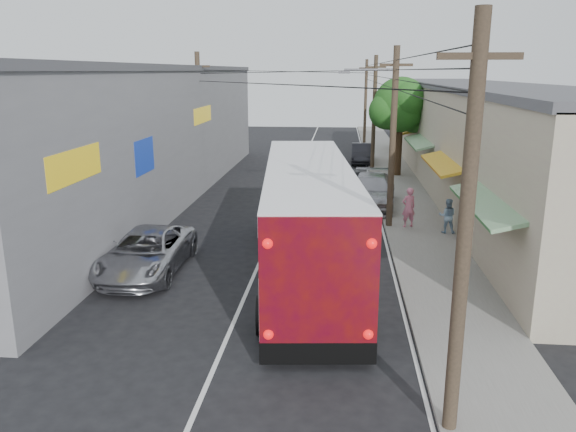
{
  "coord_description": "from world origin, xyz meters",
  "views": [
    {
      "loc": [
        2.92,
        -11.99,
        6.97
      ],
      "look_at": [
        1.13,
        7.07,
        1.99
      ],
      "focal_mm": 35.0,
      "sensor_mm": 36.0,
      "label": 1
    }
  ],
  "objects_px": {
    "parked_suv": "(371,192)",
    "pedestrian_far": "(447,216)",
    "coach_bus": "(308,218)",
    "jeepney": "(147,252)",
    "parked_car_far": "(362,153)",
    "parked_car_mid": "(358,182)",
    "pedestrian_near": "(409,207)"
  },
  "relations": [
    {
      "from": "parked_car_far",
      "to": "parked_car_mid",
      "type": "bearing_deg",
      "value": -91.61
    },
    {
      "from": "parked_suv",
      "to": "pedestrian_far",
      "type": "relative_size",
      "value": 3.9
    },
    {
      "from": "jeepney",
      "to": "parked_suv",
      "type": "xyz_separation_m",
      "value": [
        8.37,
        10.63,
        0.1
      ]
    },
    {
      "from": "pedestrian_near",
      "to": "pedestrian_far",
      "type": "height_order",
      "value": "pedestrian_near"
    },
    {
      "from": "coach_bus",
      "to": "parked_car_mid",
      "type": "relative_size",
      "value": 3.2
    },
    {
      "from": "parked_car_far",
      "to": "parked_suv",
      "type": "bearing_deg",
      "value": -88.71
    },
    {
      "from": "coach_bus",
      "to": "parked_car_far",
      "type": "height_order",
      "value": "coach_bus"
    },
    {
      "from": "jeepney",
      "to": "parked_suv",
      "type": "bearing_deg",
      "value": 51.35
    },
    {
      "from": "jeepney",
      "to": "parked_car_mid",
      "type": "distance_m",
      "value": 15.78
    },
    {
      "from": "parked_car_far",
      "to": "pedestrian_far",
      "type": "height_order",
      "value": "pedestrian_far"
    },
    {
      "from": "parked_suv",
      "to": "parked_car_mid",
      "type": "xyz_separation_m",
      "value": [
        -0.58,
        3.1,
        -0.13
      ]
    },
    {
      "from": "coach_bus",
      "to": "parked_car_mid",
      "type": "xyz_separation_m",
      "value": [
        2.15,
        13.21,
        -1.28
      ]
    },
    {
      "from": "parked_car_mid",
      "to": "pedestrian_near",
      "type": "xyz_separation_m",
      "value": [
        2.04,
        -7.15,
        0.29
      ]
    },
    {
      "from": "jeepney",
      "to": "coach_bus",
      "type": "bearing_deg",
      "value": 4.81
    },
    {
      "from": "jeepney",
      "to": "pedestrian_near",
      "type": "distance_m",
      "value": 11.83
    },
    {
      "from": "coach_bus",
      "to": "pedestrian_far",
      "type": "xyz_separation_m",
      "value": [
        5.75,
        5.23,
        -1.14
      ]
    },
    {
      "from": "jeepney",
      "to": "parked_car_mid",
      "type": "xyz_separation_m",
      "value": [
        7.79,
        13.72,
        -0.03
      ]
    },
    {
      "from": "parked_car_mid",
      "to": "parked_car_far",
      "type": "height_order",
      "value": "parked_car_far"
    },
    {
      "from": "parked_suv",
      "to": "parked_car_far",
      "type": "distance_m",
      "value": 14.72
    },
    {
      "from": "parked_car_mid",
      "to": "pedestrian_near",
      "type": "distance_m",
      "value": 7.44
    },
    {
      "from": "coach_bus",
      "to": "pedestrian_far",
      "type": "height_order",
      "value": "coach_bus"
    },
    {
      "from": "parked_car_far",
      "to": "pedestrian_far",
      "type": "relative_size",
      "value": 3.0
    },
    {
      "from": "jeepney",
      "to": "parked_car_far",
      "type": "distance_m",
      "value": 26.7
    },
    {
      "from": "jeepney",
      "to": "pedestrian_far",
      "type": "relative_size",
      "value": 3.6
    },
    {
      "from": "coach_bus",
      "to": "jeepney",
      "type": "relative_size",
      "value": 2.52
    },
    {
      "from": "jeepney",
      "to": "pedestrian_far",
      "type": "bearing_deg",
      "value": 26.34
    },
    {
      "from": "coach_bus",
      "to": "jeepney",
      "type": "bearing_deg",
      "value": 179.67
    },
    {
      "from": "parked_suv",
      "to": "parked_car_far",
      "type": "xyz_separation_m",
      "value": [
        0.03,
        14.72,
        -0.11
      ]
    },
    {
      "from": "jeepney",
      "to": "pedestrian_near",
      "type": "bearing_deg",
      "value": 33.37
    },
    {
      "from": "jeepney",
      "to": "parked_car_far",
      "type": "bearing_deg",
      "value": 71.25
    },
    {
      "from": "parked_car_mid",
      "to": "pedestrian_far",
      "type": "height_order",
      "value": "pedestrian_far"
    },
    {
      "from": "parked_suv",
      "to": "parked_car_mid",
      "type": "bearing_deg",
      "value": 106.14
    }
  ]
}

